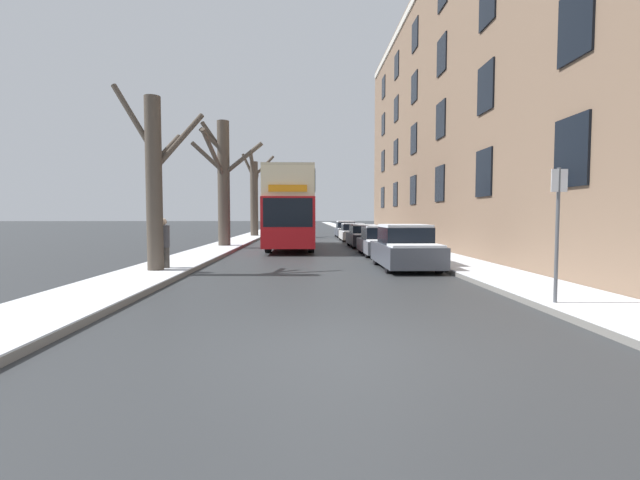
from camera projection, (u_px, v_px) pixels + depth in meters
The scene contains 15 objects.
ground_plane at pixel (338, 350), 5.92m from camera, with size 320.00×320.00×0.00m, color #303335.
sidewalk_left at pixel (271, 229), 58.63m from camera, with size 2.21×130.00×0.16m.
sidewalk_right at pixel (347, 229), 58.98m from camera, with size 2.21×130.00×0.16m.
terrace_facade_right at pixel (505, 108), 24.21m from camera, with size 9.10×36.63×15.93m.
bare_tree_left_0 at pixel (155, 178), 13.46m from camera, with size 2.72×2.06×6.01m.
bare_tree_left_1 at pixel (223, 179), 24.65m from camera, with size 4.22×3.10×7.33m.
bare_tree_left_2 at pixel (254, 194), 37.40m from camera, with size 2.83×3.42×7.86m.
double_decker_bus at pixel (292, 206), 24.83m from camera, with size 2.56×10.57×4.33m.
parked_car_0 at pixel (405, 249), 15.13m from camera, with size 1.87×3.97×1.57m.
parked_car_1 at pixel (380, 242), 20.32m from camera, with size 1.76×4.14×1.40m.
parked_car_2 at pixel (364, 236), 25.83m from camera, with size 1.82×4.20×1.35m.
parked_car_3 at pixel (353, 233), 31.96m from camera, with size 1.86×4.12×1.32m.
parked_car_4 at pixel (346, 230), 37.89m from camera, with size 1.73×4.51×1.43m.
pedestrian_left_sidewalk at pixel (164, 243), 14.03m from camera, with size 0.39×0.39×1.79m.
street_sign_post at pixel (557, 230), 8.34m from camera, with size 0.32×0.07×2.80m.
Camera 1 is at (-0.44, -5.82, 1.86)m, focal length 24.00 mm.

